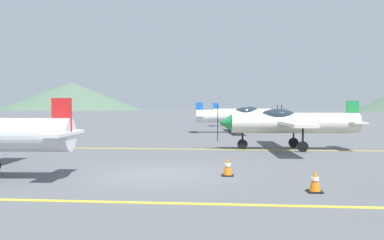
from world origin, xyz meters
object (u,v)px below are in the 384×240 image
at_px(airplane_far, 238,116).
at_px(airplane_back, 245,113).
at_px(traffic_cone_side, 228,167).
at_px(traffic_cone_front, 315,181).
at_px(airplane_mid, 289,122).

height_order(airplane_far, airplane_back, same).
bearing_deg(airplane_far, airplane_back, 84.39).
bearing_deg(airplane_back, traffic_cone_side, -93.58).
bearing_deg(airplane_back, traffic_cone_front, -89.40).
xyz_separation_m(airplane_back, traffic_cone_side, (-1.86, -29.61, -1.07)).
bearing_deg(airplane_back, airplane_mid, -86.97).
height_order(traffic_cone_front, traffic_cone_side, same).
bearing_deg(airplane_back, airplane_far, -95.61).
xyz_separation_m(airplane_mid, airplane_back, (-1.17, 22.05, 0.00)).
relative_size(airplane_far, traffic_cone_side, 13.66).
bearing_deg(airplane_mid, airplane_back, 93.03).
distance_m(airplane_mid, airplane_back, 22.09).
bearing_deg(traffic_cone_front, airplane_far, 93.50).
bearing_deg(airplane_far, traffic_cone_side, -92.53).
bearing_deg(traffic_cone_front, traffic_cone_side, 135.52).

